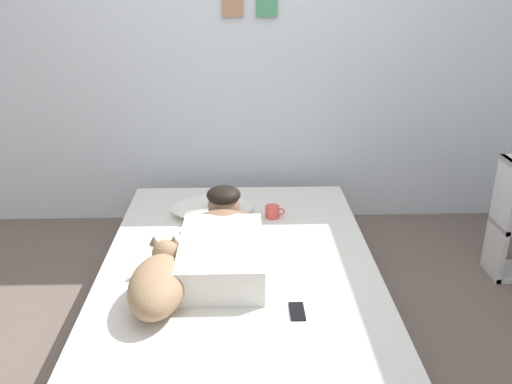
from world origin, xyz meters
name	(u,v)px	position (x,y,z in m)	size (l,w,h in m)	color
ground_plane	(255,322)	(0.00, 0.00, 0.00)	(11.97, 11.97, 0.00)	#66564C
back_wall	(250,49)	(0.00, 1.40, 1.25)	(3.99, 0.12, 2.50)	silver
bed	(240,283)	(-0.08, 0.15, 0.16)	(1.49, 2.07, 0.32)	#726051
pillow	(213,208)	(-0.25, 0.67, 0.38)	(0.52, 0.32, 0.11)	white
person_lying	(222,241)	(-0.17, 0.13, 0.43)	(0.43, 0.92, 0.27)	silver
dog	(159,281)	(-0.46, -0.26, 0.43)	(0.26, 0.58, 0.21)	#9E7A56
coffee_cup	(273,212)	(0.13, 0.64, 0.36)	(0.12, 0.09, 0.07)	#D84C47
cell_phone	(297,311)	(0.18, -0.37, 0.33)	(0.07, 0.14, 0.01)	black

